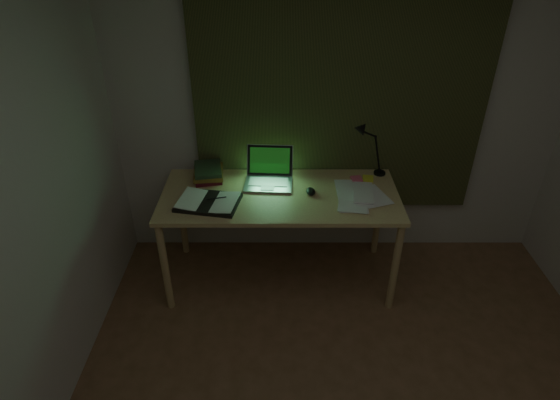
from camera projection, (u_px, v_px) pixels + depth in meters
The scene contains 11 objects.
wall_back at pixel (338, 112), 3.59m from camera, with size 3.50×0.00×2.50m, color beige.
curtain at pixel (341, 89), 3.45m from camera, with size 2.20×0.06×2.00m, color #2B3319.
desk at pixel (280, 238), 3.65m from camera, with size 1.75×0.77×0.80m, color tan, non-canonical shape.
laptop at pixel (268, 171), 3.47m from camera, with size 0.36×0.40×0.26m, color #A5A5AA, non-canonical shape.
open_textbook at pixel (208, 202), 3.31m from camera, with size 0.43×0.31×0.04m, color white, non-canonical shape.
book_stack at pixel (207, 173), 3.60m from camera, with size 0.22×0.27×0.11m, color white, non-canonical shape.
loose_papers at pixel (356, 195), 3.41m from camera, with size 0.33×0.35×0.02m, color silver, non-canonical shape.
mouse at pixel (311, 191), 3.43m from camera, with size 0.06×0.10×0.04m, color black.
sticky_yellow at pixel (368, 178), 3.62m from camera, with size 0.08×0.08×0.02m, color yellow.
sticky_pink at pixel (356, 179), 3.61m from camera, with size 0.08×0.08×0.02m, color #FF6383.
desk_lamp at pixel (383, 146), 3.57m from camera, with size 0.33×0.26×0.49m, color black, non-canonical shape.
Camera 1 is at (-0.45, -1.40, 2.58)m, focal length 30.00 mm.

